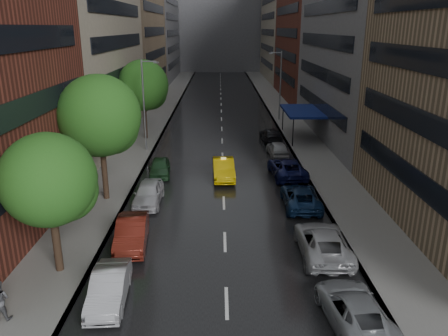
% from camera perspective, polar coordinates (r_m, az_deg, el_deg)
% --- Properties ---
extents(road, '(14.00, 140.00, 0.01)m').
position_cam_1_polar(road, '(64.37, -0.35, 7.12)').
color(road, black).
rests_on(road, ground).
extents(sidewalk_left, '(4.00, 140.00, 0.15)m').
position_cam_1_polar(sidewalk_left, '(64.94, -8.38, 7.08)').
color(sidewalk_left, gray).
rests_on(sidewalk_left, ground).
extents(sidewalk_right, '(4.00, 140.00, 0.15)m').
position_cam_1_polar(sidewalk_right, '(65.03, 7.67, 7.13)').
color(sidewalk_right, gray).
rests_on(sidewalk_right, ground).
extents(buildings_left, '(8.00, 108.00, 38.00)m').
position_cam_1_polar(buildings_left, '(73.59, -12.99, 20.56)').
color(buildings_left, maroon).
rests_on(buildings_left, ground).
extents(buildings_right, '(8.05, 109.10, 36.00)m').
position_cam_1_polar(buildings_right, '(71.63, 12.46, 19.90)').
color(buildings_right, '#937A5B').
rests_on(buildings_right, ground).
extents(building_far, '(40.00, 14.00, 32.00)m').
position_cam_1_polar(building_far, '(131.28, -0.53, 19.67)').
color(building_far, slate).
rests_on(building_far, ground).
extents(tree_near, '(4.65, 4.65, 7.41)m').
position_cam_1_polar(tree_near, '(22.76, -21.96, -1.49)').
color(tree_near, '#382619').
rests_on(tree_near, ground).
extents(tree_mid, '(5.73, 5.73, 9.13)m').
position_cam_1_polar(tree_mid, '(31.58, -15.95, 6.54)').
color(tree_mid, '#382619').
rests_on(tree_mid, ground).
extents(tree_far, '(5.53, 5.53, 8.82)m').
position_cam_1_polar(tree_far, '(49.15, -10.52, 10.55)').
color(tree_far, '#382619').
rests_on(tree_far, ground).
extents(taxi, '(1.95, 5.02, 1.63)m').
position_cam_1_polar(taxi, '(36.51, -0.06, -0.09)').
color(taxi, yellow).
rests_on(taxi, ground).
extents(parked_cars_left, '(2.12, 22.46, 1.60)m').
position_cam_1_polar(parked_cars_left, '(29.14, -10.68, -5.32)').
color(parked_cars_left, '#A4A4AA').
rests_on(parked_cars_left, ground).
extents(parked_cars_right, '(3.03, 36.41, 1.58)m').
position_cam_1_polar(parked_cars_right, '(32.83, 9.43, -2.57)').
color(parked_cars_right, gray).
rests_on(parked_cars_right, ground).
extents(street_lamp_left, '(1.74, 0.22, 9.00)m').
position_cam_1_polar(street_lamp_left, '(44.44, -10.33, 8.30)').
color(street_lamp_left, gray).
rests_on(street_lamp_left, sidewalk_left).
extents(street_lamp_right, '(1.74, 0.22, 9.00)m').
position_cam_1_polar(street_lamp_right, '(59.22, 7.30, 10.81)').
color(street_lamp_right, gray).
rests_on(street_lamp_right, sidewalk_right).
extents(awning, '(4.00, 8.00, 3.12)m').
position_cam_1_polar(awning, '(49.93, 10.19, 7.31)').
color(awning, navy).
rests_on(awning, sidewalk_right).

